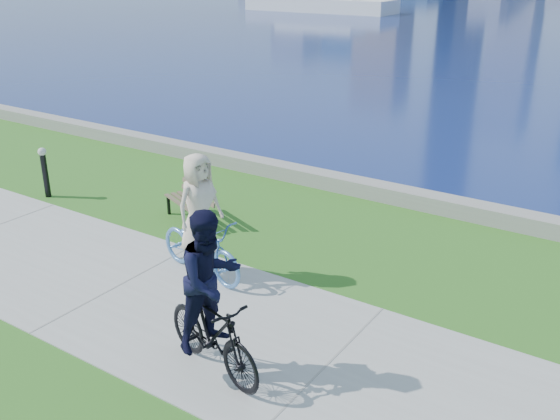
# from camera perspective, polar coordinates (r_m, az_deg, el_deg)

# --- Properties ---
(ground) EXTENTS (320.00, 320.00, 0.00)m
(ground) POSITION_cam_1_polar(r_m,az_deg,el_deg) (10.88, -14.44, -6.73)
(ground) COLOR #276019
(ground) RESTS_ON ground
(concrete_path) EXTENTS (80.00, 3.50, 0.02)m
(concrete_path) POSITION_cam_1_polar(r_m,az_deg,el_deg) (10.87, -14.44, -6.69)
(concrete_path) COLOR #9C9D98
(concrete_path) RESTS_ON ground
(seawall) EXTENTS (90.00, 0.50, 0.35)m
(seawall) POSITION_cam_1_polar(r_m,az_deg,el_deg) (15.22, 2.82, 3.07)
(seawall) COLOR gray
(seawall) RESTS_ON ground
(ferry_near) EXTENTS (15.95, 4.56, 2.16)m
(ferry_near) POSITION_cam_1_polar(r_m,az_deg,el_deg) (68.19, 3.68, 18.39)
(ferry_near) COLOR white
(ferry_near) RESTS_ON ground
(park_bench) EXTENTS (1.51, 0.99, 0.74)m
(park_bench) POSITION_cam_1_polar(r_m,az_deg,el_deg) (13.02, -8.11, 0.85)
(park_bench) COLOR black
(park_bench) RESTS_ON ground
(bollard_lamp) EXTENTS (0.19, 0.19, 1.17)m
(bollard_lamp) POSITION_cam_1_polar(r_m,az_deg,el_deg) (15.16, -20.73, 3.53)
(bollard_lamp) COLOR black
(bollard_lamp) RESTS_ON ground
(cyclist_woman) EXTENTS (1.06, 2.10, 2.18)m
(cyclist_woman) POSITION_cam_1_polar(r_m,az_deg,el_deg) (10.60, -7.30, -1.96)
(cyclist_woman) COLOR #558CCF
(cyclist_woman) RESTS_ON ground
(cyclist_man) EXTENTS (1.01, 1.96, 2.29)m
(cyclist_man) POSITION_cam_1_polar(r_m,az_deg,el_deg) (8.06, -6.30, -8.88)
(cyclist_man) COLOR black
(cyclist_man) RESTS_ON ground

